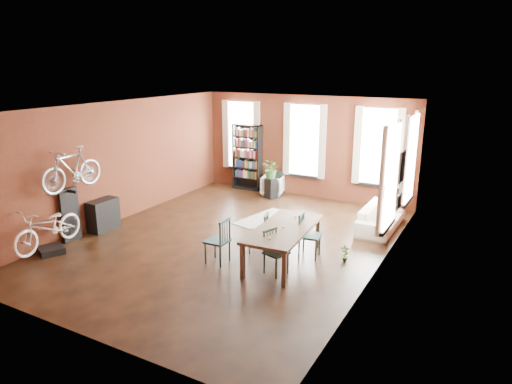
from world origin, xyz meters
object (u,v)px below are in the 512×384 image
Objects in this scene: bike_trainer at (51,250)px; cream_sofa at (381,214)px; bookshelf at (247,157)px; white_armchair at (273,184)px; dining_chair_a at (217,241)px; dining_table at (283,245)px; plant_stand at (271,188)px; console_table at (103,215)px; dining_chair_d at (310,235)px; dining_chair_c at (276,253)px; bicycle_floor at (46,209)px; dining_chair_b at (259,233)px.

cream_sofa is at bearing 40.24° from bike_trainer.
bookshelf is 1.32m from white_armchair.
dining_chair_a is at bearing -66.36° from bookshelf.
plant_stand is at bearing 115.94° from dining_table.
white_armchair is 0.85× the size of console_table.
bike_trainer is (-1.18, -6.88, -1.03)m from bookshelf.
dining_chair_a is 1.25× the size of console_table.
dining_chair_d reaches higher than bike_trainer.
dining_chair_c is 6.56m from bookshelf.
console_table is at bearing -118.04° from plant_stand.
white_armchair is 5.52m from console_table.
bicycle_floor reaches higher than bike_trainer.
dining_chair_c is 5.17m from bicycle_floor.
dining_chair_c is 1.45× the size of plant_stand.
dining_chair_a reaches higher than dining_chair_d.
dining_chair_d is at bearing -46.60° from bookshelf.
dining_chair_a is at bearing -4.29° from console_table.
bookshelf reaches higher than dining_chair_a.
dining_chair_c is 5.43m from plant_stand.
bicycle_floor reaches higher than dining_chair_c.
dining_chair_d reaches higher than dining_chair_b.
dining_chair_b is 5.40m from bookshelf.
plant_stand is at bearing -172.06° from dining_chair_b.
console_table is at bearing -103.83° from bookshelf.
dining_table is at bearing 135.70° from dining_chair_d.
dining_chair_b is 4.72m from bicycle_floor.
white_armchair is 4.17m from cream_sofa.
dining_chair_c is 5.80m from white_armchair.
console_table is at bearing 119.33° from cream_sofa.
bicycle_floor is (-1.16, -6.88, -0.04)m from bookshelf.
console_table is at bearing -95.95° from dining_chair_b.
dining_chair_a is 1.97× the size of bike_trainer.
bike_trainer is (-4.91, -1.53, -0.38)m from dining_chair_c.
dining_chair_a reaches higher than console_table.
dining_chair_d is (0.39, 0.53, 0.10)m from dining_table.
dining_chair_a reaches higher than dining_chair_c.
dining_chair_b reaches higher than plant_stand.
dining_chair_c is at bearing 158.11° from dining_chair_d.
plant_stand is at bearing 73.15° from cream_sofa.
dining_chair_b is at bearing 99.54° from white_armchair.
cream_sofa is at bearing 35.46° from bicycle_floor.
bookshelf reaches higher than dining_chair_b.
console_table is at bearing -94.79° from dining_chair_a.
bicycle_floor reaches higher than dining_chair_a.
dining_chair_c is (0.86, -0.83, 0.01)m from dining_chair_b.
dining_chair_a is 5.44m from white_armchair.
dining_chair_a reaches higher than cream_sofa.
console_table is 1.81m from bicycle_floor.
dining_chair_d is at bearing 88.78° from dining_chair_b.
bike_trainer is (-6.12, -5.18, -0.33)m from cream_sofa.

